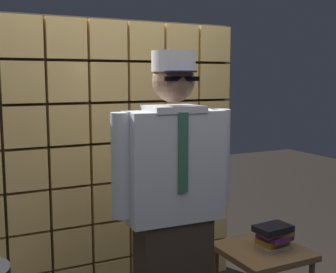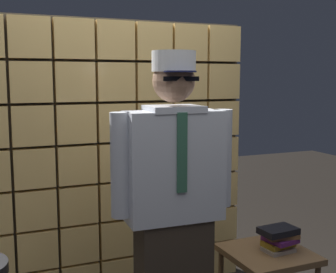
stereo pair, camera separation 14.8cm
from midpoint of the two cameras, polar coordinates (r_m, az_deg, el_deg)
glass_block_wall at (r=3.30m, az=-5.40°, el=-3.24°), size 2.08×0.10×2.08m
standing_person at (r=2.49m, az=2.45°, el=-9.02°), size 0.71×0.30×1.78m
side_table at (r=3.06m, az=14.14°, el=-15.35°), size 0.52×0.52×0.53m
book_stack at (r=3.02m, az=15.53°, el=-12.51°), size 0.26×0.21×0.16m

